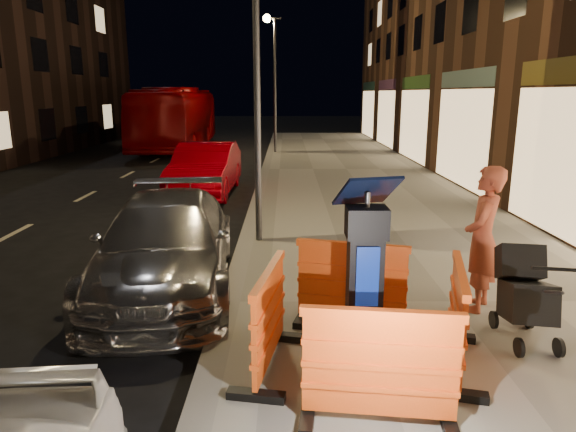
{
  "coord_description": "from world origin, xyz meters",
  "views": [
    {
      "loc": [
        0.78,
        -6.47,
        2.9
      ],
      "look_at": [
        0.8,
        1.0,
        1.1
      ],
      "focal_mm": 32.0,
      "sensor_mm": 36.0,
      "label": 1
    }
  ],
  "objects_px": {
    "barrier_front": "(380,369)",
    "stroller": "(527,297)",
    "parking_kiosk": "(365,280)",
    "barrier_back": "(351,285)",
    "man": "(483,239)",
    "bus_doubledecker": "(179,149)",
    "car_silver": "(168,287)",
    "car_red": "(206,194)",
    "barrier_kerbside": "(269,319)",
    "barrier_bldgside": "(457,319)"
  },
  "relations": [
    {
      "from": "barrier_kerbside",
      "to": "bus_doubledecker",
      "type": "relative_size",
      "value": 0.12
    },
    {
      "from": "car_red",
      "to": "barrier_front",
      "type": "bearing_deg",
      "value": -72.74
    },
    {
      "from": "barrier_kerbside",
      "to": "car_red",
      "type": "xyz_separation_m",
      "value": [
        -2.17,
        10.01,
        -0.68
      ]
    },
    {
      "from": "parking_kiosk",
      "to": "car_silver",
      "type": "distance_m",
      "value": 3.82
    },
    {
      "from": "barrier_back",
      "to": "stroller",
      "type": "bearing_deg",
      "value": 3.68
    },
    {
      "from": "car_silver",
      "to": "car_red",
      "type": "bearing_deg",
      "value": 88.23
    },
    {
      "from": "bus_doubledecker",
      "to": "car_red",
      "type": "bearing_deg",
      "value": -76.34
    },
    {
      "from": "car_red",
      "to": "bus_doubledecker",
      "type": "distance_m",
      "value": 12.98
    },
    {
      "from": "car_silver",
      "to": "man",
      "type": "distance_m",
      "value": 4.58
    },
    {
      "from": "barrier_front",
      "to": "barrier_kerbside",
      "type": "height_order",
      "value": "same"
    },
    {
      "from": "barrier_bldgside",
      "to": "man",
      "type": "distance_m",
      "value": 1.7
    },
    {
      "from": "barrier_front",
      "to": "barrier_bldgside",
      "type": "bearing_deg",
      "value": 52.06
    },
    {
      "from": "parking_kiosk",
      "to": "car_silver",
      "type": "xyz_separation_m",
      "value": [
        -2.58,
        2.59,
        -1.09
      ]
    },
    {
      "from": "barrier_kerbside",
      "to": "car_red",
      "type": "distance_m",
      "value": 10.27
    },
    {
      "from": "man",
      "to": "stroller",
      "type": "distance_m",
      "value": 1.01
    },
    {
      "from": "barrier_bldgside",
      "to": "bus_doubledecker",
      "type": "xyz_separation_m",
      "value": [
        -7.45,
        22.55,
        -0.68
      ]
    },
    {
      "from": "car_silver",
      "to": "bus_doubledecker",
      "type": "distance_m",
      "value": 20.34
    },
    {
      "from": "barrier_front",
      "to": "stroller",
      "type": "height_order",
      "value": "stroller"
    },
    {
      "from": "stroller",
      "to": "barrier_kerbside",
      "type": "bearing_deg",
      "value": -158.79
    },
    {
      "from": "stroller",
      "to": "bus_doubledecker",
      "type": "bearing_deg",
      "value": 121.03
    },
    {
      "from": "car_silver",
      "to": "car_red",
      "type": "distance_m",
      "value": 7.44
    },
    {
      "from": "barrier_front",
      "to": "barrier_kerbside",
      "type": "relative_size",
      "value": 1.0
    },
    {
      "from": "stroller",
      "to": "car_silver",
      "type": "bearing_deg",
      "value": 165.8
    },
    {
      "from": "barrier_front",
      "to": "bus_doubledecker",
      "type": "relative_size",
      "value": 0.12
    },
    {
      "from": "car_silver",
      "to": "stroller",
      "type": "relative_size",
      "value": 4.47
    },
    {
      "from": "parking_kiosk",
      "to": "stroller",
      "type": "relative_size",
      "value": 1.77
    },
    {
      "from": "barrier_front",
      "to": "bus_doubledecker",
      "type": "height_order",
      "value": "bus_doubledecker"
    },
    {
      "from": "bus_doubledecker",
      "to": "car_silver",
      "type": "bearing_deg",
      "value": -80.29
    },
    {
      "from": "barrier_front",
      "to": "barrier_bldgside",
      "type": "height_order",
      "value": "same"
    },
    {
      "from": "barrier_back",
      "to": "barrier_kerbside",
      "type": "height_order",
      "value": "same"
    },
    {
      "from": "bus_doubledecker",
      "to": "stroller",
      "type": "relative_size",
      "value": 10.66
    },
    {
      "from": "car_silver",
      "to": "bus_doubledecker",
      "type": "xyz_separation_m",
      "value": [
        -3.92,
        19.96,
        0.0
      ]
    },
    {
      "from": "barrier_front",
      "to": "bus_doubledecker",
      "type": "xyz_separation_m",
      "value": [
        -6.5,
        23.5,
        -0.68
      ]
    },
    {
      "from": "barrier_front",
      "to": "man",
      "type": "height_order",
      "value": "man"
    },
    {
      "from": "bus_doubledecker",
      "to": "barrier_kerbside",
      "type": "bearing_deg",
      "value": -77.58
    },
    {
      "from": "barrier_back",
      "to": "man",
      "type": "height_order",
      "value": "man"
    },
    {
      "from": "barrier_back",
      "to": "stroller",
      "type": "height_order",
      "value": "stroller"
    },
    {
      "from": "barrier_bldgside",
      "to": "parking_kiosk",
      "type": "bearing_deg",
      "value": 104.06
    },
    {
      "from": "man",
      "to": "car_red",
      "type": "bearing_deg",
      "value": -120.39
    },
    {
      "from": "barrier_back",
      "to": "bus_doubledecker",
      "type": "relative_size",
      "value": 0.12
    },
    {
      "from": "parking_kiosk",
      "to": "barrier_back",
      "type": "height_order",
      "value": "parking_kiosk"
    },
    {
      "from": "barrier_kerbside",
      "to": "stroller",
      "type": "xyz_separation_m",
      "value": [
        2.87,
        0.56,
        0.01
      ]
    },
    {
      "from": "barrier_front",
      "to": "car_silver",
      "type": "relative_size",
      "value": 0.28
    },
    {
      "from": "barrier_back",
      "to": "barrier_kerbside",
      "type": "distance_m",
      "value": 1.34
    },
    {
      "from": "barrier_front",
      "to": "man",
      "type": "bearing_deg",
      "value": 61.62
    },
    {
      "from": "car_red",
      "to": "stroller",
      "type": "distance_m",
      "value": 10.73
    },
    {
      "from": "parking_kiosk",
      "to": "man",
      "type": "bearing_deg",
      "value": 52.49
    },
    {
      "from": "car_red",
      "to": "bus_doubledecker",
      "type": "bearing_deg",
      "value": 106.41
    },
    {
      "from": "parking_kiosk",
      "to": "barrier_back",
      "type": "bearing_deg",
      "value": 102.06
    },
    {
      "from": "barrier_back",
      "to": "barrier_front",
      "type": "bearing_deg",
      "value": -74.94
    }
  ]
}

